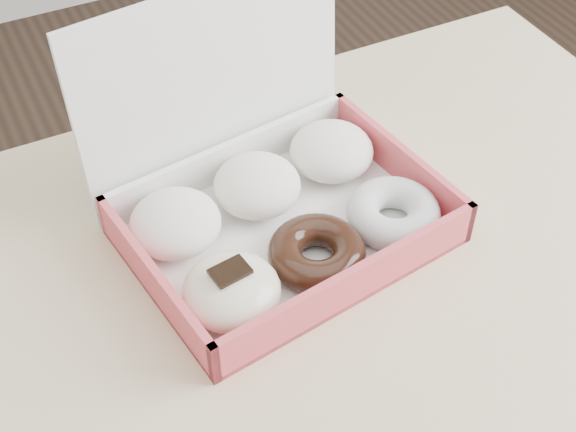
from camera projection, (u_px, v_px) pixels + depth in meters
name	position (u px, v px, depth m)	size (l,w,h in m)	color
table	(259.00, 394.00, 0.82)	(1.20, 0.80, 0.75)	#D1B58A
donut_box	(273.00, 203.00, 0.85)	(0.36, 0.31, 0.24)	white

